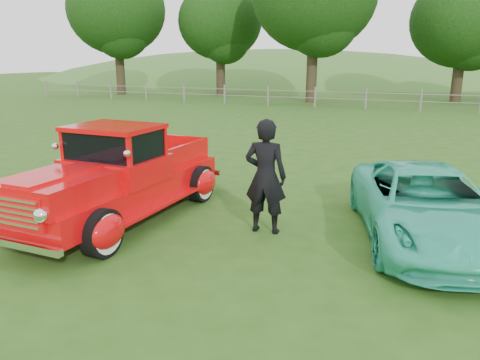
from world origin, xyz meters
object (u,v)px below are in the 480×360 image
at_px(tree_near_east, 464,20).
at_px(teal_sedan, 426,205).
at_px(tree_mid_west, 220,22).
at_px(tree_far_west, 116,10).
at_px(man, 265,177).
at_px(red_pickup, 119,178).

bearing_deg(tree_near_east, teal_sedan, -92.76).
bearing_deg(tree_mid_west, tree_far_west, -165.96).
xyz_separation_m(tree_near_east, man, (-3.89, -27.91, -4.26)).
relative_size(red_pickup, teal_sedan, 1.15).
bearing_deg(red_pickup, man, 10.15).
distance_m(tree_mid_west, man, 30.28).
distance_m(tree_far_west, tree_mid_west, 8.30).
height_order(tree_mid_west, man, tree_mid_west).
relative_size(tree_far_west, red_pickup, 1.97).
relative_size(teal_sedan, man, 2.21).
bearing_deg(red_pickup, tree_far_west, 127.71).
bearing_deg(red_pickup, teal_sedan, 12.55).
distance_m(tree_far_west, teal_sedan, 34.44).
relative_size(tree_near_east, teal_sedan, 1.91).
height_order(red_pickup, man, man).
distance_m(red_pickup, teal_sedan, 5.38).
bearing_deg(tree_mid_west, teal_sedan, -59.19).
xyz_separation_m(tree_mid_west, teal_sedan, (15.68, -26.30, -4.94)).
bearing_deg(man, tree_far_west, -54.43).
bearing_deg(tree_far_west, tree_near_east, 6.84).
xyz_separation_m(tree_mid_west, tree_near_east, (17.00, 1.00, -0.30)).
bearing_deg(man, red_pickup, 3.75).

